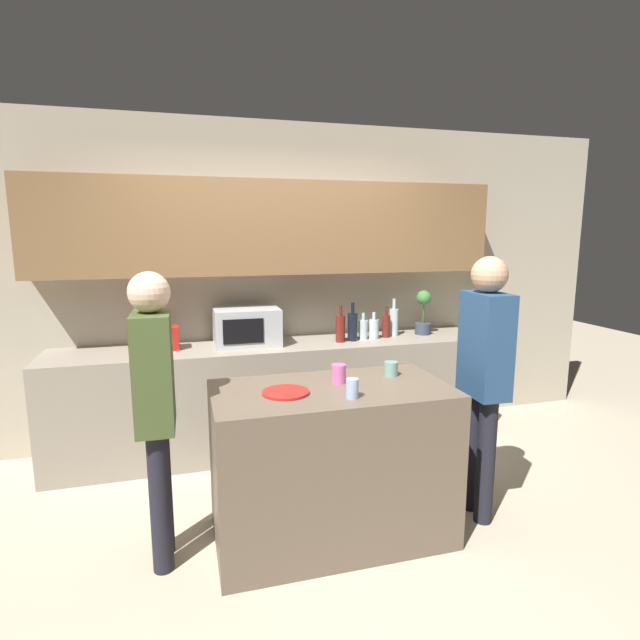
{
  "coord_description": "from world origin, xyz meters",
  "views": [
    {
      "loc": [
        -0.75,
        -2.55,
        1.79
      ],
      "look_at": [
        0.05,
        0.31,
        1.26
      ],
      "focal_mm": 28.0,
      "sensor_mm": 36.0,
      "label": 1
    }
  ],
  "objects_px": {
    "bottle_2": "(363,329)",
    "bottle_5": "(394,321)",
    "cup_0": "(391,369)",
    "plate_on_island": "(286,392)",
    "bottle_3": "(374,329)",
    "bottle_4": "(386,325)",
    "cup_2": "(352,388)",
    "microwave": "(247,327)",
    "person_left": "(155,397)",
    "potted_plant": "(423,312)",
    "bottle_0": "(340,328)",
    "toaster": "(162,338)",
    "cup_1": "(339,374)",
    "bottle_1": "(353,326)",
    "person_center": "(484,366)"
  },
  "relations": [
    {
      "from": "bottle_0",
      "to": "bottle_3",
      "type": "distance_m",
      "value": 0.32
    },
    {
      "from": "person_left",
      "to": "bottle_5",
      "type": "bearing_deg",
      "value": 125.86
    },
    {
      "from": "microwave",
      "to": "person_center",
      "type": "height_order",
      "value": "person_center"
    },
    {
      "from": "microwave",
      "to": "person_left",
      "type": "height_order",
      "value": "person_left"
    },
    {
      "from": "cup_0",
      "to": "plate_on_island",
      "type": "bearing_deg",
      "value": -166.33
    },
    {
      "from": "bottle_5",
      "to": "cup_2",
      "type": "height_order",
      "value": "bottle_5"
    },
    {
      "from": "bottle_4",
      "to": "plate_on_island",
      "type": "distance_m",
      "value": 1.8
    },
    {
      "from": "cup_0",
      "to": "person_center",
      "type": "xyz_separation_m",
      "value": [
        0.53,
        -0.18,
        0.02
      ]
    },
    {
      "from": "bottle_3",
      "to": "person_center",
      "type": "height_order",
      "value": "person_center"
    },
    {
      "from": "plate_on_island",
      "to": "person_center",
      "type": "bearing_deg",
      "value": -0.58
    },
    {
      "from": "cup_2",
      "to": "bottle_2",
      "type": "bearing_deg",
      "value": 67.44
    },
    {
      "from": "bottle_1",
      "to": "bottle_3",
      "type": "distance_m",
      "value": 0.21
    },
    {
      "from": "microwave",
      "to": "potted_plant",
      "type": "distance_m",
      "value": 1.58
    },
    {
      "from": "bottle_4",
      "to": "toaster",
      "type": "bearing_deg",
      "value": 178.93
    },
    {
      "from": "toaster",
      "to": "bottle_4",
      "type": "bearing_deg",
      "value": -1.07
    },
    {
      "from": "bottle_3",
      "to": "bottle_0",
      "type": "bearing_deg",
      "value": -172.04
    },
    {
      "from": "bottle_4",
      "to": "cup_1",
      "type": "distance_m",
      "value": 1.5
    },
    {
      "from": "bottle_2",
      "to": "bottle_5",
      "type": "distance_m",
      "value": 0.33
    },
    {
      "from": "bottle_4",
      "to": "bottle_0",
      "type": "bearing_deg",
      "value": -170.88
    },
    {
      "from": "toaster",
      "to": "bottle_5",
      "type": "height_order",
      "value": "bottle_5"
    },
    {
      "from": "toaster",
      "to": "person_left",
      "type": "relative_size",
      "value": 0.16
    },
    {
      "from": "potted_plant",
      "to": "person_left",
      "type": "relative_size",
      "value": 0.25
    },
    {
      "from": "bottle_1",
      "to": "plate_on_island",
      "type": "xyz_separation_m",
      "value": [
        -0.85,
        -1.31,
        -0.09
      ]
    },
    {
      "from": "bottle_2",
      "to": "plate_on_island",
      "type": "height_order",
      "value": "bottle_2"
    },
    {
      "from": "bottle_0",
      "to": "cup_1",
      "type": "height_order",
      "value": "bottle_0"
    },
    {
      "from": "person_center",
      "to": "cup_2",
      "type": "bearing_deg",
      "value": 102.57
    },
    {
      "from": "bottle_4",
      "to": "plate_on_island",
      "type": "relative_size",
      "value": 1.04
    },
    {
      "from": "cup_1",
      "to": "toaster",
      "type": "bearing_deg",
      "value": 128.82
    },
    {
      "from": "bottle_5",
      "to": "bottle_1",
      "type": "bearing_deg",
      "value": -166.35
    },
    {
      "from": "bottle_4",
      "to": "cup_0",
      "type": "xyz_separation_m",
      "value": [
        -0.47,
        -1.2,
        -0.03
      ]
    },
    {
      "from": "bottle_4",
      "to": "bottle_5",
      "type": "xyz_separation_m",
      "value": [
        0.09,
        0.05,
        0.02
      ]
    },
    {
      "from": "potted_plant",
      "to": "person_left",
      "type": "distance_m",
      "value": 2.61
    },
    {
      "from": "toaster",
      "to": "person_center",
      "type": "xyz_separation_m",
      "value": [
        1.92,
        -1.41,
        0.0
      ]
    },
    {
      "from": "potted_plant",
      "to": "cup_0",
      "type": "relative_size",
      "value": 4.51
    },
    {
      "from": "cup_0",
      "to": "bottle_0",
      "type": "bearing_deg",
      "value": 88.22
    },
    {
      "from": "person_left",
      "to": "cup_0",
      "type": "bearing_deg",
      "value": 95.87
    },
    {
      "from": "cup_2",
      "to": "bottle_3",
      "type": "bearing_deg",
      "value": 64.38
    },
    {
      "from": "bottle_2",
      "to": "cup_0",
      "type": "distance_m",
      "value": 1.2
    },
    {
      "from": "bottle_4",
      "to": "cup_0",
      "type": "distance_m",
      "value": 1.29
    },
    {
      "from": "bottle_2",
      "to": "bottle_3",
      "type": "xyz_separation_m",
      "value": [
        0.1,
        -0.0,
        0.0
      ]
    },
    {
      "from": "potted_plant",
      "to": "microwave",
      "type": "bearing_deg",
      "value": -179.94
    },
    {
      "from": "bottle_1",
      "to": "cup_2",
      "type": "xyz_separation_m",
      "value": [
        -0.52,
        -1.48,
        -0.04
      ]
    },
    {
      "from": "bottle_5",
      "to": "cup_0",
      "type": "xyz_separation_m",
      "value": [
        -0.57,
        -1.25,
        -0.05
      ]
    },
    {
      "from": "potted_plant",
      "to": "cup_2",
      "type": "relative_size",
      "value": 3.67
    },
    {
      "from": "microwave",
      "to": "bottle_3",
      "type": "relative_size",
      "value": 2.27
    },
    {
      "from": "potted_plant",
      "to": "plate_on_island",
      "type": "distance_m",
      "value": 2.09
    },
    {
      "from": "microwave",
      "to": "bottle_3",
      "type": "height_order",
      "value": "microwave"
    },
    {
      "from": "toaster",
      "to": "cup_2",
      "type": "xyz_separation_m",
      "value": [
        1.02,
        -1.57,
        -0.01
      ]
    },
    {
      "from": "cup_0",
      "to": "cup_1",
      "type": "distance_m",
      "value": 0.36
    },
    {
      "from": "bottle_2",
      "to": "cup_1",
      "type": "relative_size",
      "value": 2.07
    }
  ]
}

